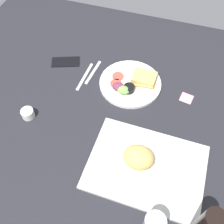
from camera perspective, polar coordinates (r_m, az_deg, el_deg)
name	(u,v)px	position (r cm, az deg, el deg)	size (l,w,h in cm)	color
ground_plane	(118,115)	(120.42, 1.34, -0.63)	(190.00, 150.00, 3.00)	black
serving_tray	(146,167)	(106.42, 7.38, -11.70)	(45.00, 33.00, 1.60)	#B2B2AD
bread_plate_near	(139,159)	(102.45, 5.75, -10.17)	(19.85, 19.85, 9.40)	white
plate_with_salad	(131,83)	(128.38, 4.21, 6.26)	(29.91, 29.91, 5.40)	white
espresso_cup	(28,113)	(122.39, -17.75, -0.31)	(5.60, 5.60, 4.00)	silver
fork	(93,72)	(135.22, -4.10, 8.60)	(17.00, 1.40, 0.50)	#B7B7BC
knife	(85,76)	(133.60, -5.92, 7.68)	(19.00, 1.40, 0.50)	#B7B7BC
cell_phone	(66,62)	(142.06, -10.00, 10.69)	(14.40, 7.20, 0.80)	black
sticky_note	(186,98)	(129.04, 15.80, 2.91)	(5.60, 5.60, 0.12)	pink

